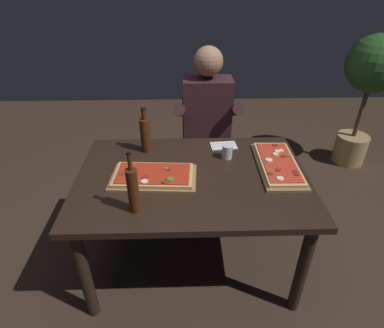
{
  "coord_description": "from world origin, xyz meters",
  "views": [
    {
      "loc": [
        -0.05,
        -1.6,
        1.84
      ],
      "look_at": [
        0.0,
        0.05,
        0.79
      ],
      "focal_mm": 29.84,
      "sensor_mm": 36.0,
      "label": 1
    }
  ],
  "objects_px": {
    "dining_table": "(192,188)",
    "seated_diner": "(207,123)",
    "tumbler_near_camera": "(227,152)",
    "diner_chair": "(205,144)",
    "pizza_rectangular_front": "(153,176)",
    "potted_plant_corner": "(371,81)",
    "pizza_rectangular_left": "(278,164)",
    "oil_bottle_amber": "(133,189)",
    "wine_bottle_dark": "(145,134)"
  },
  "relations": [
    {
      "from": "wine_bottle_dark",
      "to": "seated_diner",
      "type": "relative_size",
      "value": 0.24
    },
    {
      "from": "seated_diner",
      "to": "dining_table",
      "type": "bearing_deg",
      "value": -100.92
    },
    {
      "from": "dining_table",
      "to": "potted_plant_corner",
      "type": "distance_m",
      "value": 2.18
    },
    {
      "from": "tumbler_near_camera",
      "to": "seated_diner",
      "type": "bearing_deg",
      "value": 99.88
    },
    {
      "from": "dining_table",
      "to": "diner_chair",
      "type": "height_order",
      "value": "diner_chair"
    },
    {
      "from": "tumbler_near_camera",
      "to": "seated_diner",
      "type": "height_order",
      "value": "seated_diner"
    },
    {
      "from": "diner_chair",
      "to": "wine_bottle_dark",
      "type": "bearing_deg",
      "value": -129.23
    },
    {
      "from": "oil_bottle_amber",
      "to": "potted_plant_corner",
      "type": "relative_size",
      "value": 0.27
    },
    {
      "from": "oil_bottle_amber",
      "to": "wine_bottle_dark",
      "type": "bearing_deg",
      "value": 89.74
    },
    {
      "from": "tumbler_near_camera",
      "to": "potted_plant_corner",
      "type": "bearing_deg",
      "value": 36.74
    },
    {
      "from": "dining_table",
      "to": "potted_plant_corner",
      "type": "height_order",
      "value": "potted_plant_corner"
    },
    {
      "from": "oil_bottle_amber",
      "to": "tumbler_near_camera",
      "type": "relative_size",
      "value": 3.8
    },
    {
      "from": "dining_table",
      "to": "seated_diner",
      "type": "bearing_deg",
      "value": 79.08
    },
    {
      "from": "tumbler_near_camera",
      "to": "diner_chair",
      "type": "relative_size",
      "value": 0.11
    },
    {
      "from": "diner_chair",
      "to": "tumbler_near_camera",
      "type": "bearing_deg",
      "value": -81.9
    },
    {
      "from": "pizza_rectangular_front",
      "to": "oil_bottle_amber",
      "type": "xyz_separation_m",
      "value": [
        -0.07,
        -0.28,
        0.11
      ]
    },
    {
      "from": "wine_bottle_dark",
      "to": "oil_bottle_amber",
      "type": "xyz_separation_m",
      "value": [
        -0.0,
        -0.62,
        0.01
      ]
    },
    {
      "from": "oil_bottle_amber",
      "to": "pizza_rectangular_left",
      "type": "bearing_deg",
      "value": 24.73
    },
    {
      "from": "wine_bottle_dark",
      "to": "diner_chair",
      "type": "xyz_separation_m",
      "value": [
        0.45,
        0.55,
        -0.38
      ]
    },
    {
      "from": "oil_bottle_amber",
      "to": "diner_chair",
      "type": "bearing_deg",
      "value": 68.99
    },
    {
      "from": "potted_plant_corner",
      "to": "wine_bottle_dark",
      "type": "bearing_deg",
      "value": -153.71
    },
    {
      "from": "oil_bottle_amber",
      "to": "diner_chair",
      "type": "xyz_separation_m",
      "value": [
        0.45,
        1.17,
        -0.39
      ]
    },
    {
      "from": "pizza_rectangular_left",
      "to": "potted_plant_corner",
      "type": "xyz_separation_m",
      "value": [
        1.18,
        1.23,
        0.13
      ]
    },
    {
      "from": "seated_diner",
      "to": "potted_plant_corner",
      "type": "distance_m",
      "value": 1.69
    },
    {
      "from": "diner_chair",
      "to": "seated_diner",
      "type": "xyz_separation_m",
      "value": [
        0.0,
        -0.12,
        0.26
      ]
    },
    {
      "from": "oil_bottle_amber",
      "to": "dining_table",
      "type": "bearing_deg",
      "value": 45.5
    },
    {
      "from": "dining_table",
      "to": "oil_bottle_amber",
      "type": "height_order",
      "value": "oil_bottle_amber"
    },
    {
      "from": "dining_table",
      "to": "seated_diner",
      "type": "height_order",
      "value": "seated_diner"
    },
    {
      "from": "wine_bottle_dark",
      "to": "potted_plant_corner",
      "type": "bearing_deg",
      "value": 26.29
    },
    {
      "from": "tumbler_near_camera",
      "to": "potted_plant_corner",
      "type": "xyz_separation_m",
      "value": [
        1.49,
        1.11,
        0.1
      ]
    },
    {
      "from": "pizza_rectangular_front",
      "to": "tumbler_near_camera",
      "type": "bearing_deg",
      "value": 26.19
    },
    {
      "from": "pizza_rectangular_front",
      "to": "wine_bottle_dark",
      "type": "relative_size",
      "value": 1.66
    },
    {
      "from": "wine_bottle_dark",
      "to": "potted_plant_corner",
      "type": "relative_size",
      "value": 0.24
    },
    {
      "from": "diner_chair",
      "to": "pizza_rectangular_left",
      "type": "bearing_deg",
      "value": -62.59
    },
    {
      "from": "pizza_rectangular_left",
      "to": "oil_bottle_amber",
      "type": "xyz_separation_m",
      "value": [
        -0.85,
        -0.39,
        0.11
      ]
    },
    {
      "from": "potted_plant_corner",
      "to": "seated_diner",
      "type": "bearing_deg",
      "value": -159.98
    },
    {
      "from": "wine_bottle_dark",
      "to": "diner_chair",
      "type": "bearing_deg",
      "value": 50.77
    },
    {
      "from": "pizza_rectangular_front",
      "to": "seated_diner",
      "type": "bearing_deg",
      "value": 63.96
    },
    {
      "from": "dining_table",
      "to": "pizza_rectangular_left",
      "type": "relative_size",
      "value": 2.57
    },
    {
      "from": "pizza_rectangular_left",
      "to": "tumbler_near_camera",
      "type": "xyz_separation_m",
      "value": [
        -0.31,
        0.12,
        0.03
      ]
    },
    {
      "from": "seated_diner",
      "to": "tumbler_near_camera",
      "type": "bearing_deg",
      "value": -80.12
    },
    {
      "from": "dining_table",
      "to": "wine_bottle_dark",
      "type": "height_order",
      "value": "wine_bottle_dark"
    },
    {
      "from": "tumbler_near_camera",
      "to": "pizza_rectangular_front",
      "type": "bearing_deg",
      "value": -153.81
    },
    {
      "from": "tumbler_near_camera",
      "to": "seated_diner",
      "type": "relative_size",
      "value": 0.07
    },
    {
      "from": "pizza_rectangular_left",
      "to": "diner_chair",
      "type": "bearing_deg",
      "value": 117.41
    },
    {
      "from": "diner_chair",
      "to": "seated_diner",
      "type": "bearing_deg",
      "value": -90.0
    },
    {
      "from": "pizza_rectangular_left",
      "to": "potted_plant_corner",
      "type": "height_order",
      "value": "potted_plant_corner"
    },
    {
      "from": "diner_chair",
      "to": "potted_plant_corner",
      "type": "xyz_separation_m",
      "value": [
        1.58,
        0.46,
        0.4
      ]
    },
    {
      "from": "pizza_rectangular_left",
      "to": "wine_bottle_dark",
      "type": "height_order",
      "value": "wine_bottle_dark"
    },
    {
      "from": "dining_table",
      "to": "tumbler_near_camera",
      "type": "bearing_deg",
      "value": 40.33
    }
  ]
}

